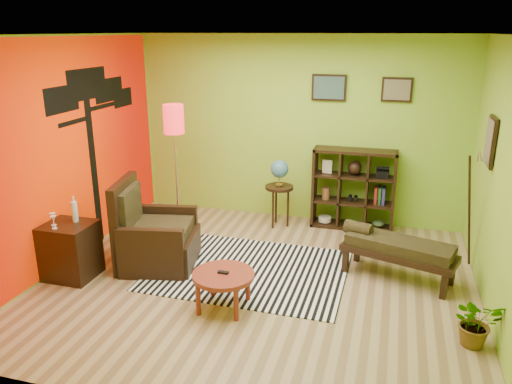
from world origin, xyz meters
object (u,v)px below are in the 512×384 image
(potted_plant, at_px, (475,327))
(bench, at_px, (396,248))
(floor_lamp, at_px, (174,132))
(coffee_table, at_px, (223,278))
(side_cabinet, at_px, (70,250))
(armchair, at_px, (153,239))
(cube_shelf, at_px, (354,189))
(globe_table, at_px, (279,177))

(potted_plant, bearing_deg, bench, 122.39)
(potted_plant, bearing_deg, floor_lamp, 156.80)
(coffee_table, bearing_deg, side_cabinet, 174.61)
(floor_lamp, bearing_deg, armchair, -87.65)
(coffee_table, xyz_separation_m, potted_plant, (2.50, 0.01, -0.16))
(coffee_table, bearing_deg, cube_shelf, 67.54)
(coffee_table, xyz_separation_m, globe_table, (0.03, 2.46, 0.43))
(armchair, relative_size, globe_table, 1.07)
(bench, bearing_deg, armchair, -171.55)
(potted_plant, bearing_deg, cube_shelf, 117.31)
(globe_table, bearing_deg, cube_shelf, 12.34)
(armchair, height_order, floor_lamp, floor_lamp)
(floor_lamp, xyz_separation_m, bench, (2.98, -0.41, -1.15))
(cube_shelf, bearing_deg, armchair, -140.07)
(coffee_table, distance_m, armchair, 1.42)
(coffee_table, bearing_deg, globe_table, 89.29)
(floor_lamp, bearing_deg, potted_plant, -23.20)
(side_cabinet, bearing_deg, armchair, 35.38)
(globe_table, bearing_deg, potted_plant, -44.75)
(globe_table, height_order, cube_shelf, cube_shelf)
(armchair, bearing_deg, floor_lamp, 92.35)
(coffee_table, relative_size, potted_plant, 1.37)
(armchair, relative_size, bench, 0.79)
(floor_lamp, relative_size, cube_shelf, 1.59)
(globe_table, relative_size, bench, 0.73)
(armchair, xyz_separation_m, side_cabinet, (-0.80, -0.57, 0.01))
(coffee_table, bearing_deg, potted_plant, 0.20)
(floor_lamp, relative_size, globe_table, 1.86)
(floor_lamp, distance_m, potted_plant, 4.28)
(side_cabinet, xyz_separation_m, globe_table, (2.03, 2.27, 0.44))
(armchair, bearing_deg, cube_shelf, 39.93)
(globe_table, bearing_deg, armchair, -125.88)
(floor_lamp, bearing_deg, cube_shelf, 24.84)
(armchair, distance_m, globe_table, 2.14)
(cube_shelf, bearing_deg, potted_plant, -62.69)
(coffee_table, height_order, cube_shelf, cube_shelf)
(cube_shelf, distance_m, potted_plant, 3.05)
(floor_lamp, distance_m, bench, 3.22)
(side_cabinet, bearing_deg, globe_table, 48.15)
(coffee_table, distance_m, bench, 2.12)
(armchair, xyz_separation_m, cube_shelf, (2.31, 1.93, 0.27))
(armchair, bearing_deg, globe_table, 54.12)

